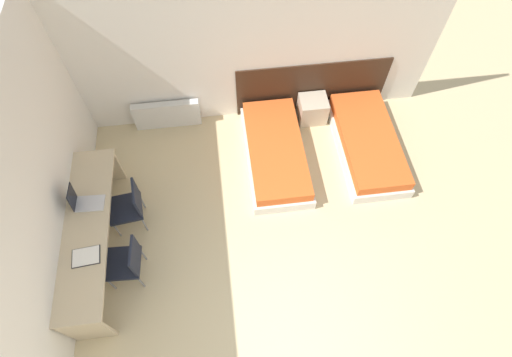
{
  "coord_description": "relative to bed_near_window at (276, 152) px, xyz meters",
  "views": [
    {
      "loc": [
        -0.36,
        -0.81,
        5.25
      ],
      "look_at": [
        0.0,
        2.03,
        0.55
      ],
      "focal_mm": 28.0,
      "sensor_mm": 36.0,
      "label": 1
    }
  ],
  "objects": [
    {
      "name": "bed_near_door",
      "position": [
        1.46,
        0.0,
        0.0
      ],
      "size": [
        0.9,
        1.92,
        0.36
      ],
      "color": "silver",
      "rests_on": "ground_plane"
    },
    {
      "name": "ground_plane",
      "position": [
        -0.39,
        -2.69,
        -0.17
      ],
      "size": [
        20.0,
        20.0,
        0.0
      ],
      "primitive_type": "plane",
      "color": "beige"
    },
    {
      "name": "chair_near_laptop",
      "position": [
        -2.14,
        -0.82,
        0.29
      ],
      "size": [
        0.48,
        0.48,
        0.83
      ],
      "rotation": [
        0.0,
        0.0,
        0.12
      ],
      "color": "black",
      "rests_on": "ground_plane"
    },
    {
      "name": "nightstand",
      "position": [
        0.73,
        0.76,
        0.04
      ],
      "size": [
        0.45,
        0.4,
        0.43
      ],
      "color": "beige",
      "rests_on": "ground_plane"
    },
    {
      "name": "headboard_panel",
      "position": [
        0.73,
        0.99,
        0.31
      ],
      "size": [
        2.46,
        0.03,
        0.97
      ],
      "color": "#382316",
      "rests_on": "ground_plane"
    },
    {
      "name": "laptop",
      "position": [
        -2.6,
        -0.89,
        0.65
      ],
      "size": [
        0.37,
        0.24,
        0.37
      ],
      "rotation": [
        0.0,
        0.0,
        -0.04
      ],
      "color": "silver",
      "rests_on": "desk"
    },
    {
      "name": "desk",
      "position": [
        -2.58,
        -1.22,
        0.42
      ],
      "size": [
        0.55,
        2.34,
        0.75
      ],
      "color": "#C6B28E",
      "rests_on": "ground_plane"
    },
    {
      "name": "wall_back",
      "position": [
        -0.39,
        1.03,
        1.18
      ],
      "size": [
        5.93,
        0.05,
        2.7
      ],
      "color": "white",
      "rests_on": "ground_plane"
    },
    {
      "name": "chair_near_notebook",
      "position": [
        -2.14,
        -1.61,
        0.29
      ],
      "size": [
        0.46,
        0.46,
        0.83
      ],
      "rotation": [
        0.0,
        0.0,
        -0.05
      ],
      "color": "black",
      "rests_on": "ground_plane"
    },
    {
      "name": "radiator",
      "position": [
        -1.65,
        0.91,
        0.08
      ],
      "size": [
        1.07,
        0.12,
        0.5
      ],
      "color": "silver",
      "rests_on": "ground_plane"
    },
    {
      "name": "wall_left",
      "position": [
        -2.88,
        -0.84,
        1.18
      ],
      "size": [
        0.05,
        4.7,
        2.7
      ],
      "color": "white",
      "rests_on": "ground_plane"
    },
    {
      "name": "bed_near_window",
      "position": [
        0.0,
        0.0,
        0.0
      ],
      "size": [
        0.9,
        1.92,
        0.36
      ],
      "color": "silver",
      "rests_on": "ground_plane"
    },
    {
      "name": "open_notebook",
      "position": [
        -2.53,
        -1.6,
        0.58
      ],
      "size": [
        0.35,
        0.26,
        0.02
      ],
      "rotation": [
        0.0,
        0.0,
        0.08
      ],
      "color": "black",
      "rests_on": "desk"
    }
  ]
}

